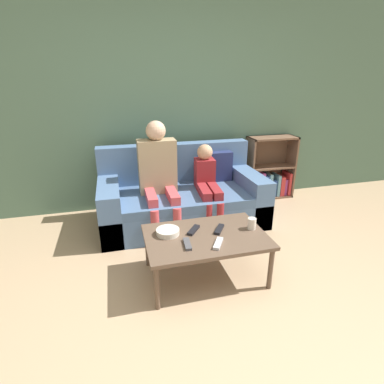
% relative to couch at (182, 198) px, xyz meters
% --- Properties ---
extents(ground_plane, '(22.00, 22.00, 0.00)m').
position_rel_couch_xyz_m(ground_plane, '(-0.04, -1.74, -0.28)').
color(ground_plane, tan).
extents(wall_back, '(12.00, 0.06, 2.60)m').
position_rel_couch_xyz_m(wall_back, '(-0.04, 0.60, 1.02)').
color(wall_back, '#4C6B56').
rests_on(wall_back, ground_plane).
extents(couch, '(1.83, 0.94, 0.85)m').
position_rel_couch_xyz_m(couch, '(0.00, 0.00, 0.00)').
color(couch, '#4C6B93').
rests_on(couch, ground_plane).
extents(bookshelf, '(0.66, 0.28, 0.85)m').
position_rel_couch_xyz_m(bookshelf, '(1.35, 0.44, 0.04)').
color(bookshelf, brown).
rests_on(bookshelf, ground_plane).
extents(coffee_table, '(0.98, 0.65, 0.39)m').
position_rel_couch_xyz_m(coffee_table, '(-0.06, -1.11, 0.08)').
color(coffee_table, brown).
rests_on(coffee_table, ground_plane).
extents(person_adult, '(0.41, 0.65, 1.18)m').
position_rel_couch_xyz_m(person_adult, '(-0.28, -0.08, 0.39)').
color(person_adult, '#C6474C').
rests_on(person_adult, ground_plane).
extents(person_child, '(0.27, 0.66, 0.90)m').
position_rel_couch_xyz_m(person_child, '(0.26, -0.15, 0.23)').
color(person_child, maroon).
rests_on(person_child, ground_plane).
extents(cup_near, '(0.07, 0.07, 0.10)m').
position_rel_couch_xyz_m(cup_near, '(0.35, -1.11, 0.17)').
color(cup_near, silver).
rests_on(cup_near, coffee_table).
extents(tv_remote_0, '(0.06, 0.17, 0.02)m').
position_rel_couch_xyz_m(tv_remote_0, '(-0.24, -1.23, 0.13)').
color(tv_remote_0, '#47474C').
rests_on(tv_remote_0, coffee_table).
extents(tv_remote_1, '(0.13, 0.17, 0.02)m').
position_rel_couch_xyz_m(tv_remote_1, '(0.08, -1.06, 0.13)').
color(tv_remote_1, black).
rests_on(tv_remote_1, coffee_table).
extents(tv_remote_2, '(0.14, 0.16, 0.02)m').
position_rel_couch_xyz_m(tv_remote_2, '(-0.13, -1.02, 0.13)').
color(tv_remote_2, black).
rests_on(tv_remote_2, coffee_table).
extents(tv_remote_3, '(0.13, 0.17, 0.02)m').
position_rel_couch_xyz_m(tv_remote_3, '(-0.01, -1.28, 0.13)').
color(tv_remote_3, '#B7B7BC').
rests_on(tv_remote_3, coffee_table).
extents(snack_bowl, '(0.19, 0.19, 0.05)m').
position_rel_couch_xyz_m(snack_bowl, '(-0.35, -1.02, 0.14)').
color(snack_bowl, beige).
rests_on(snack_bowl, coffee_table).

